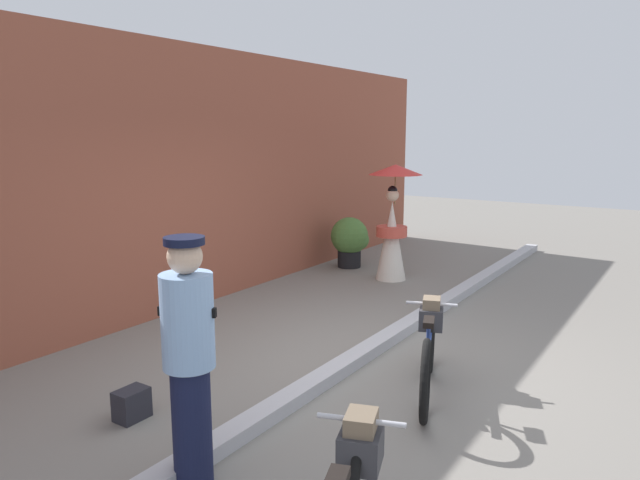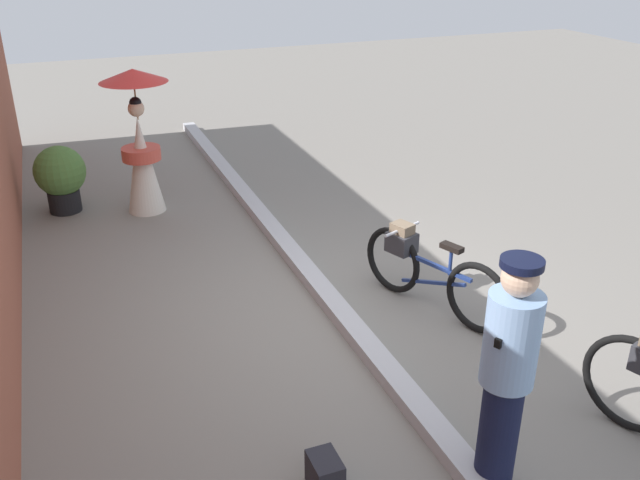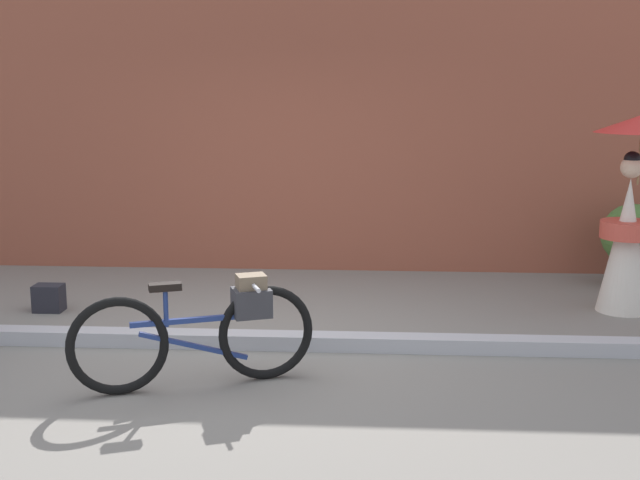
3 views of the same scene
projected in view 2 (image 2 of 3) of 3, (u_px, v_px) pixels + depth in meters
name	position (u px, v px, depth m)	size (l,w,h in m)	color
ground_plane	(337.00, 315.00, 6.58)	(30.00, 30.00, 0.00)	gray
sidewalk_curb	(337.00, 309.00, 6.56)	(14.00, 0.20, 0.12)	#B2B2B7
bicycle_near_officer	(427.00, 269.00, 6.56)	(1.64, 0.71, 0.78)	black
person_officer	(507.00, 372.00, 4.25)	(0.34, 0.36, 1.68)	#141938
person_with_parasol	(140.00, 141.00, 8.59)	(0.84, 0.84, 1.83)	silver
potted_plant_by_door	(61.00, 175.00, 8.77)	(0.67, 0.65, 0.87)	black
backpack_on_pavement	(326.00, 473.00, 4.51)	(0.27, 0.19, 0.25)	#26262D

